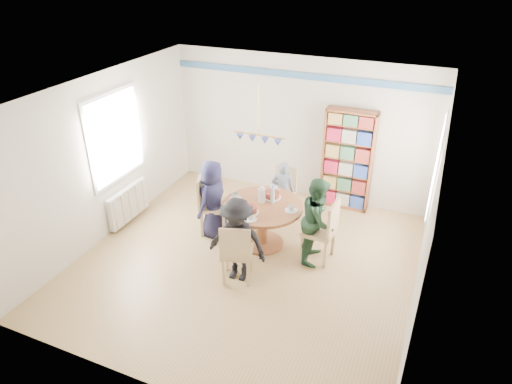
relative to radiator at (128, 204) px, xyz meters
The scene contains 14 objects.
ground 2.46m from the radiator, ahead, with size 5.00×5.00×0.00m, color tan.
room_shell 2.58m from the radiator, 14.73° to the left, with size 5.00×5.00×5.00m.
radiator is the anchor object (origin of this frame).
dining_table 2.49m from the radiator, ahead, with size 1.30×1.30×0.75m.
chair_left 1.52m from the radiator, 10.66° to the left, with size 0.58×0.58×1.05m.
chair_right 3.51m from the radiator, ahead, with size 0.49×0.49×1.05m.
chair_far 2.77m from the radiator, 27.49° to the left, with size 0.46×0.46×0.94m.
chair_near 2.61m from the radiator, 17.38° to the right, with size 0.55×0.55×0.99m.
person_left 1.63m from the radiator, ahead, with size 0.66×0.43×1.35m, color #1B1C3C.
person_right 3.42m from the radiator, ahead, with size 0.68×0.53×1.40m, color #1B3622.
person_far 2.74m from the radiator, 24.09° to the left, with size 0.42×0.27×1.14m, color gray.
person_near 2.57m from the radiator, 15.61° to the right, with size 0.86×0.49×1.33m, color black.
bookshelf 4.01m from the radiator, 30.97° to the left, with size 0.90×0.27×1.89m.
tableware 2.50m from the radiator, ahead, with size 1.16×1.16×0.31m.
Camera 1 is at (2.40, -5.25, 4.39)m, focal length 32.00 mm.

